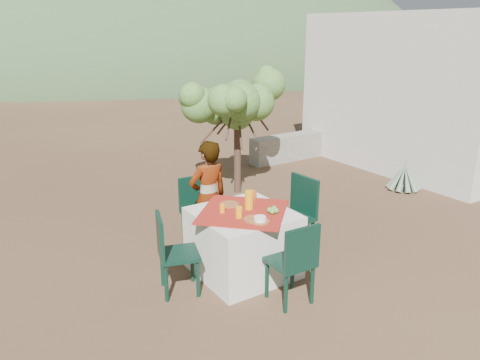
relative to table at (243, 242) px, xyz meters
name	(u,v)px	position (x,y,z in m)	size (l,w,h in m)	color
ground	(257,260)	(0.31, 0.14, -0.38)	(160.00, 160.00, 0.00)	#3D271C
table	(243,242)	(0.00, 0.00, 0.00)	(1.30, 1.30, 0.76)	silver
chair_far	(197,208)	(-0.06, 0.98, 0.12)	(0.44, 0.44, 0.89)	black
chair_near	(295,260)	(0.07, -0.83, 0.12)	(0.43, 0.43, 0.89)	black
chair_left	(172,250)	(-0.87, 0.05, 0.11)	(0.51, 0.51, 0.89)	black
chair_right	(297,212)	(0.84, 0.06, 0.17)	(0.49, 0.49, 0.99)	black
person	(208,198)	(-0.05, 0.70, 0.34)	(0.53, 0.35, 1.44)	#8C6651
shrub_tree	(238,108)	(1.53, 2.45, 1.07)	(1.56, 1.53, 1.84)	#4B3325
agave	(404,178)	(3.98, 0.90, -0.17)	(0.59, 0.60, 0.63)	slate
guesthouse	(430,90)	(5.91, 1.94, 1.12)	(3.20, 4.20, 3.00)	beige
stone_wall	(303,145)	(3.91, 3.54, -0.10)	(2.60, 0.35, 0.55)	gray
hill_near_right	(132,61)	(12.31, 36.14, -0.38)	(48.00, 48.00, 20.00)	#32502D
hill_far_right	(228,51)	(28.31, 46.14, -0.38)	(36.00, 36.00, 14.00)	slate
plate_far	(229,204)	(-0.03, 0.25, 0.39)	(0.23, 0.23, 0.01)	brown
plate_near	(254,219)	(-0.04, -0.27, 0.39)	(0.23, 0.23, 0.01)	brown
glass_far	(222,208)	(-0.21, 0.10, 0.43)	(0.06, 0.06, 0.10)	orange
glass_near	(239,212)	(-0.14, -0.13, 0.44)	(0.08, 0.08, 0.12)	orange
juice_pitcher	(249,200)	(0.10, 0.03, 0.49)	(0.10, 0.10, 0.21)	orange
bowl_plate	(260,221)	(-0.02, -0.35, 0.39)	(0.20, 0.20, 0.01)	brown
white_bowl	(260,219)	(-0.02, -0.35, 0.42)	(0.13, 0.13, 0.05)	white
jar_left	(253,199)	(0.25, 0.17, 0.43)	(0.06, 0.06, 0.09)	#CA4D23
jar_right	(254,195)	(0.32, 0.26, 0.44)	(0.07, 0.07, 0.11)	#CA4D23
napkin_holder	(250,201)	(0.19, 0.14, 0.42)	(0.06, 0.04, 0.08)	white
fruit_cluster	(273,210)	(0.25, -0.22, 0.42)	(0.13, 0.12, 0.07)	#5A9937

